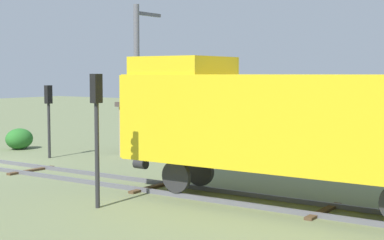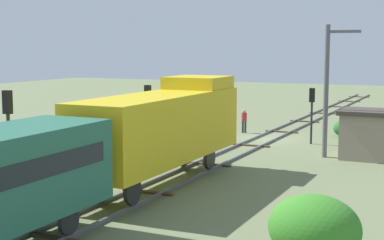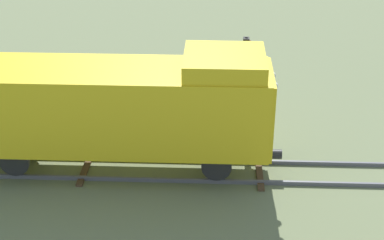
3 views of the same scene
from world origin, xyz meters
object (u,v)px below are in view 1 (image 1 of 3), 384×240
(catenary_mast, at_px, (138,78))
(relay_hut, at_px, (158,127))
(traffic_signal_near, at_px, (48,107))
(locomotive, at_px, (279,119))
(traffic_signal_mid, at_px, (96,115))

(catenary_mast, height_order, relay_hut, catenary_mast)
(traffic_signal_near, height_order, relay_hut, traffic_signal_near)
(traffic_signal_near, distance_m, catenary_mast, 4.79)
(catenary_mast, bearing_deg, traffic_signal_near, -65.90)
(locomotive, distance_m, catenary_mast, 11.23)
(traffic_signal_mid, height_order, catenary_mast, catenary_mast)
(locomotive, relative_size, catenary_mast, 1.56)
(locomotive, bearing_deg, catenary_mast, -116.97)
(traffic_signal_mid, bearing_deg, traffic_signal_near, -124.63)
(traffic_signal_mid, bearing_deg, locomotive, 126.66)
(traffic_signal_near, distance_m, relay_hut, 5.67)
(locomotive, xyz_separation_m, catenary_mast, (-5.07, -9.95, 1.20))
(locomotive, height_order, relay_hut, locomotive)
(locomotive, distance_m, traffic_signal_near, 14.48)
(locomotive, relative_size, relay_hut, 3.31)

